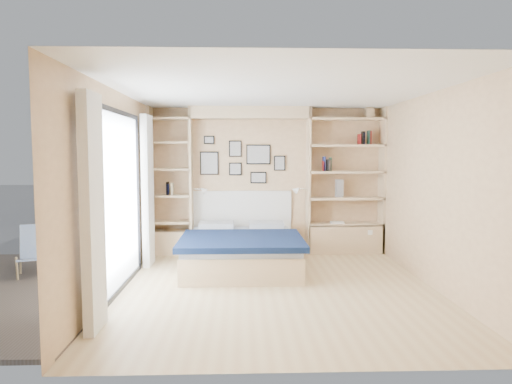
{
  "coord_description": "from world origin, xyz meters",
  "views": [
    {
      "loc": [
        -0.46,
        -5.69,
        1.72
      ],
      "look_at": [
        -0.24,
        0.9,
        1.16
      ],
      "focal_mm": 32.0,
      "sensor_mm": 36.0,
      "label": 1
    }
  ],
  "objects": [
    {
      "name": "reading_lamps",
      "position": [
        -0.3,
        2.0,
        1.1
      ],
      "size": [
        1.92,
        0.12,
        0.15
      ],
      "color": "silver",
      "rests_on": "ground"
    },
    {
      "name": "photo_gallery",
      "position": [
        -0.45,
        2.22,
        1.6
      ],
      "size": [
        1.48,
        0.02,
        0.82
      ],
      "color": "black",
      "rests_on": "ground"
    },
    {
      "name": "bed",
      "position": [
        -0.45,
        1.11,
        0.28
      ],
      "size": [
        1.75,
        2.22,
        1.07
      ],
      "color": "#CDB084",
      "rests_on": "ground"
    },
    {
      "name": "ground",
      "position": [
        0.0,
        0.0,
        0.0
      ],
      "size": [
        4.5,
        4.5,
        0.0
      ],
      "primitive_type": "plane",
      "color": "#D1B583",
      "rests_on": "ground"
    },
    {
      "name": "room_shell",
      "position": [
        -0.39,
        1.52,
        1.08
      ],
      "size": [
        4.5,
        4.5,
        4.5
      ],
      "color": "tan",
      "rests_on": "ground"
    },
    {
      "name": "deck_chair",
      "position": [
        -3.37,
        0.76,
        0.34
      ],
      "size": [
        0.64,
        0.81,
        0.71
      ],
      "rotation": [
        0.0,
        0.0,
        0.35
      ],
      "color": "tan",
      "rests_on": "ground"
    },
    {
      "name": "shelf_decor",
      "position": [
        1.07,
        2.07,
        1.68
      ],
      "size": [
        3.55,
        0.23,
        2.03
      ],
      "color": "#A51E1E",
      "rests_on": "ground"
    }
  ]
}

